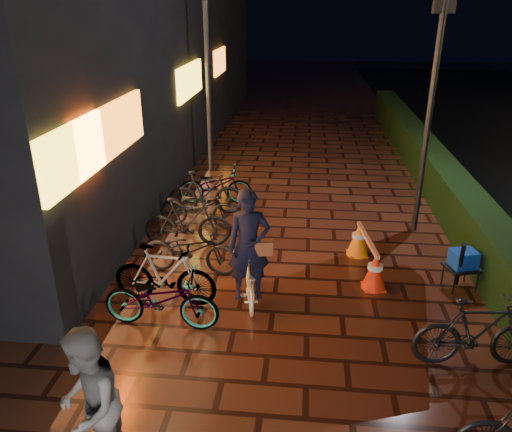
# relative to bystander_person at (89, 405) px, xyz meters

# --- Properties ---
(ground) EXTENTS (80.00, 80.00, 0.00)m
(ground) POSITION_rel_bystander_person_xyz_m (2.21, 1.47, -0.87)
(ground) COLOR #381911
(ground) RESTS_ON ground
(hedge) EXTENTS (0.70, 20.00, 1.00)m
(hedge) POSITION_rel_bystander_person_xyz_m (5.51, 9.47, -0.37)
(hedge) COLOR black
(hedge) RESTS_ON ground
(bystander_person) EXTENTS (0.82, 0.96, 1.75)m
(bystander_person) POSITION_rel_bystander_person_xyz_m (0.00, 0.00, 0.00)
(bystander_person) COLOR #565658
(bystander_person) RESTS_ON ground
(storefront_block) EXTENTS (12.09, 22.00, 9.00)m
(storefront_block) POSITION_rel_bystander_person_xyz_m (-7.29, 12.96, 3.63)
(storefront_block) COLOR black
(storefront_block) RESTS_ON ground
(lamp_post_hedge) EXTENTS (0.45, 0.21, 4.74)m
(lamp_post_hedge) POSITION_rel_bystander_person_xyz_m (4.53, 6.63, 1.74)
(lamp_post_hedge) COLOR black
(lamp_post_hedge) RESTS_ON ground
(lamp_post_sf) EXTENTS (0.52, 0.17, 5.37)m
(lamp_post_sf) POSITION_rel_bystander_person_xyz_m (-0.69, 10.33, 2.08)
(lamp_post_sf) COLOR black
(lamp_post_sf) RESTS_ON ground
(cyclist) EXTENTS (0.77, 1.46, 2.00)m
(cyclist) POSITION_rel_bystander_person_xyz_m (1.24, 3.41, -0.13)
(cyclist) COLOR white
(cyclist) RESTS_ON ground
(traffic_barrier) EXTENTS (0.60, 1.68, 0.68)m
(traffic_barrier) POSITION_rel_bystander_person_xyz_m (3.27, 4.68, -0.54)
(traffic_barrier) COLOR red
(traffic_barrier) RESTS_ON ground
(cart_assembly) EXTENTS (0.66, 0.70, 1.04)m
(cart_assembly) POSITION_rel_bystander_person_xyz_m (4.84, 4.19, -0.34)
(cart_assembly) COLOR black
(cart_assembly) RESTS_ON ground
(parked_bikes_storefront) EXTENTS (2.11, 5.91, 1.05)m
(parked_bikes_storefront) POSITION_rel_bystander_person_xyz_m (-0.12, 5.23, -0.38)
(parked_bikes_storefront) COLOR black
(parked_bikes_storefront) RESTS_ON ground
(parked_bikes_hedge) EXTENTS (1.89, 2.33, 1.05)m
(parked_bikes_hedge) POSITION_rel_bystander_person_xyz_m (4.54, 1.30, -0.35)
(parked_bikes_hedge) COLOR black
(parked_bikes_hedge) RESTS_ON ground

